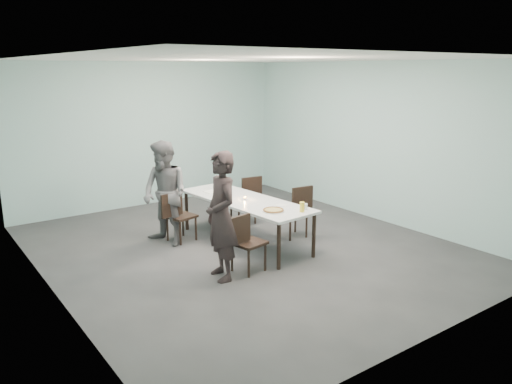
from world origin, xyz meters
TOP-DOWN VIEW (x-y plane):
  - ground at (0.00, 0.00)m, footprint 7.00×7.00m
  - room_shell at (0.00, 0.00)m, footprint 6.02×7.02m
  - table at (0.15, 0.22)m, footprint 1.11×2.66m
  - chair_near_left at (-0.59, -0.83)m, footprint 0.64×0.49m
  - chair_far_left at (-0.75, 0.92)m, footprint 0.64×0.50m
  - chair_near_right at (1.08, -0.02)m, footprint 0.63×0.46m
  - chair_far_right at (0.83, 1.15)m, footprint 0.64×0.47m
  - diner_near at (-0.95, -0.80)m, footprint 0.54×0.72m
  - diner_far at (-0.95, 0.94)m, footprint 0.87×0.99m
  - pizza at (0.09, -0.62)m, footprint 0.34×0.34m
  - side_plate at (0.39, -0.43)m, footprint 0.18×0.18m
  - beer_glass at (0.43, -0.89)m, footprint 0.08×0.08m
  - water_tumbler at (0.55, -0.82)m, footprint 0.08×0.08m
  - tealight at (0.13, 0.20)m, footprint 0.06×0.06m
  - amber_tumbler at (-0.01, 0.90)m, footprint 0.07×0.07m
  - menu at (0.01, 1.01)m, footprint 0.32×0.24m

SIDE VIEW (x-z plane):
  - ground at x=0.00m, z-range 0.00..0.00m
  - chair_near_left at x=-0.59m, z-range 0.07..0.94m
  - chair_far_left at x=-0.75m, z-range 0.07..0.94m
  - chair_near_right at x=1.08m, z-range 0.07..0.94m
  - chair_far_right at x=0.83m, z-range 0.07..0.94m
  - table at x=0.15m, z-range 0.32..1.07m
  - menu at x=0.01m, z-range 0.75..0.76m
  - side_plate at x=0.39m, z-range 0.75..0.76m
  - pizza at x=0.09m, z-range 0.75..0.79m
  - tealight at x=0.13m, z-range 0.75..0.79m
  - amber_tumbler at x=-0.01m, z-range 0.75..0.83m
  - water_tumbler at x=0.55m, z-range 0.75..0.84m
  - beer_glass at x=0.43m, z-range 0.75..0.90m
  - diner_far at x=-0.95m, z-range 0.00..1.73m
  - diner_near at x=-0.95m, z-range 0.00..1.80m
  - room_shell at x=0.00m, z-range 0.52..3.53m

